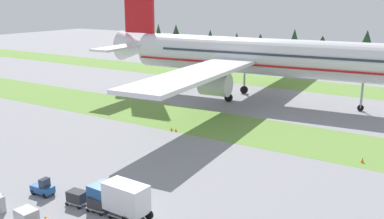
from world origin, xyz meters
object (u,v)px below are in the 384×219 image
catering_truck (119,197)px  uld_container_3 (27,217)px  taxiway_marker_1 (362,160)px  taxiway_marker_2 (176,130)px  taxiway_marker_0 (172,129)px  cargo_dolly_lead (77,197)px  cargo_dolly_third (121,209)px  airliner (249,56)px  baggage_tug (43,188)px  cargo_dolly_second (98,203)px

catering_truck → uld_container_3: bearing=136.5°
catering_truck → taxiway_marker_1: (17.38, 28.14, -1.61)m
catering_truck → taxiway_marker_2: size_ratio=13.91×
uld_container_3 → taxiway_marker_0: 32.92m
cargo_dolly_lead → taxiway_marker_1: cargo_dolly_lead is taller
cargo_dolly_third → catering_truck: bearing=50.1°
airliner → taxiway_marker_2: 29.44m
taxiway_marker_2 → airliner: bearing=90.9°
uld_container_3 → taxiway_marker_2: 32.81m
uld_container_3 → taxiway_marker_0: bearing=100.2°
baggage_tug → cargo_dolly_lead: baggage_tug is taller
taxiway_marker_2 → uld_container_3: bearing=-81.3°
airliner → taxiway_marker_0: 29.45m
cargo_dolly_third → cargo_dolly_second: bearing=90.0°
catering_truck → taxiway_marker_1: bearing=-29.6°
cargo_dolly_lead → taxiway_marker_0: 27.81m
catering_truck → baggage_tug: bearing=98.0°
catering_truck → uld_container_3: 8.94m
cargo_dolly_lead → taxiway_marker_2: bearing=9.0°
baggage_tug → taxiway_marker_1: bearing=-47.1°
taxiway_marker_0 → cargo_dolly_third: bearing=-64.5°
cargo_dolly_third → taxiway_marker_1: bearing=-34.2°
airliner → cargo_dolly_second: airliner is taller
airliner → taxiway_marker_0: size_ratio=143.39×
taxiway_marker_0 → uld_container_3: bearing=-79.8°
taxiway_marker_0 → catering_truck: bearing=-65.1°
cargo_dolly_third → cargo_dolly_lead: bearing=90.0°
baggage_tug → uld_container_3: baggage_tug is taller
cargo_dolly_third → airliner: bearing=9.1°
cargo_dolly_second → cargo_dolly_lead: bearing=90.0°
cargo_dolly_lead → cargo_dolly_second: (2.89, 0.18, 0.00)m
catering_truck → cargo_dolly_lead: bearing=100.1°
baggage_tug → cargo_dolly_second: bearing=-90.0°
taxiway_marker_2 → baggage_tug: bearing=-87.9°
baggage_tug → taxiway_marker_2: (-1.02, 27.29, -0.56)m
airliner → cargo_dolly_second: bearing=4.5°
cargo_dolly_lead → taxiway_marker_1: 36.71m
baggage_tug → catering_truck: (10.28, 1.06, 1.14)m
baggage_tug → catering_truck: 10.40m
baggage_tug → cargo_dolly_second: 7.93m
cargo_dolly_second → taxiway_marker_0: size_ratio=4.05×
cargo_dolly_second → uld_container_3: (-3.96, -5.63, -0.15)m
baggage_tug → uld_container_3: (3.95, -5.14, -0.05)m
airliner → baggage_tug: 55.96m
cargo_dolly_second → uld_container_3: 6.89m
cargo_dolly_third → taxiway_marker_2: (-11.83, 26.61, -0.67)m
uld_container_3 → taxiway_marker_0: uld_container_3 is taller
taxiway_marker_2 → taxiway_marker_0: bearing=-178.0°
baggage_tug → taxiway_marker_1: size_ratio=3.85×
baggage_tug → cargo_dolly_third: bearing=-90.0°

